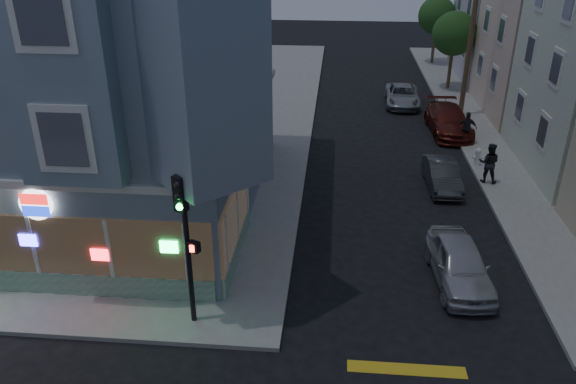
# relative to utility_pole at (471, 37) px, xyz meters

# --- Properties ---
(sidewalk_nw) EXTENTS (33.00, 42.00, 0.15)m
(sidewalk_nw) POSITION_rel_utility_pole_xyz_m (-25.50, -1.00, -4.72)
(sidewalk_nw) COLOR gray
(sidewalk_nw) RESTS_ON ground
(corner_building) EXTENTS (14.60, 14.60, 11.40)m
(corner_building) POSITION_rel_utility_pole_xyz_m (-18.00, -13.02, 1.02)
(corner_building) COLOR slate
(corner_building) RESTS_ON sidewalk_nw
(row_house_d) EXTENTS (12.00, 8.60, 10.50)m
(row_house_d) POSITION_rel_utility_pole_xyz_m (7.50, 10.00, 0.60)
(row_house_d) COLOR #ADA7B7
(row_house_d) RESTS_ON sidewalk_ne
(utility_pole) EXTENTS (2.20, 0.30, 9.00)m
(utility_pole) POSITION_rel_utility_pole_xyz_m (0.00, 0.00, 0.00)
(utility_pole) COLOR #4C3826
(utility_pole) RESTS_ON sidewalk_ne
(street_tree_near) EXTENTS (3.00, 3.00, 5.30)m
(street_tree_near) POSITION_rel_utility_pole_xyz_m (0.20, 6.00, -0.86)
(street_tree_near) COLOR #4C3826
(street_tree_near) RESTS_ON sidewalk_ne
(street_tree_far) EXTENTS (3.00, 3.00, 5.30)m
(street_tree_far) POSITION_rel_utility_pole_xyz_m (0.20, 14.00, -0.86)
(street_tree_far) COLOR #4C3826
(street_tree_far) RESTS_ON sidewalk_ne
(pedestrian_a) EXTENTS (1.06, 0.92, 1.87)m
(pedestrian_a) POSITION_rel_utility_pole_xyz_m (-0.70, -10.09, -3.71)
(pedestrian_a) COLOR black
(pedestrian_a) RESTS_ON sidewalk_ne
(pedestrian_b) EXTENTS (1.08, 0.62, 1.73)m
(pedestrian_b) POSITION_rel_utility_pole_xyz_m (-0.70, -5.15, -3.78)
(pedestrian_b) COLOR #232027
(pedestrian_b) RESTS_ON sidewalk_ne
(parked_car_a) EXTENTS (1.95, 4.28, 1.43)m
(parked_car_a) POSITION_rel_utility_pole_xyz_m (-3.40, -18.04, -4.08)
(parked_car_a) COLOR #B4B7BC
(parked_car_a) RESTS_ON ground
(parked_car_b) EXTENTS (1.39, 3.74, 1.22)m
(parked_car_b) POSITION_rel_utility_pole_xyz_m (-2.79, -10.54, -4.19)
(parked_car_b) COLOR #35373A
(parked_car_b) RESTS_ON ground
(parked_car_c) EXTENTS (2.32, 5.22, 1.49)m
(parked_car_c) POSITION_rel_utility_pole_xyz_m (-1.30, -3.15, -4.05)
(parked_car_c) COLOR #5C1D15
(parked_car_c) RESTS_ON ground
(parked_car_d) EXTENTS (2.27, 4.67, 1.28)m
(parked_car_d) POSITION_rel_utility_pole_xyz_m (-3.40, 2.05, -4.16)
(parked_car_d) COLOR #969DA0
(parked_car_d) RESTS_ON ground
(traffic_signal) EXTENTS (0.62, 0.54, 4.86)m
(traffic_signal) POSITION_rel_utility_pole_xyz_m (-11.66, -21.09, -1.36)
(traffic_signal) COLOR black
(traffic_signal) RESTS_ON sidewalk_nw
(fire_hydrant) EXTENTS (0.50, 0.29, 0.86)m
(fire_hydrant) POSITION_rel_utility_pole_xyz_m (-0.70, -8.11, -4.19)
(fire_hydrant) COLOR white
(fire_hydrant) RESTS_ON sidewalk_ne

